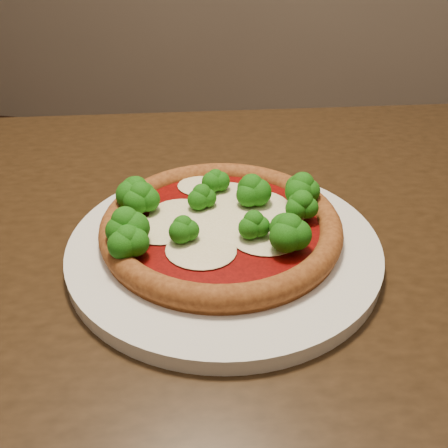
# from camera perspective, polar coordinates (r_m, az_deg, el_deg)

# --- Properties ---
(dining_table) EXTENTS (1.43, 1.05, 0.75)m
(dining_table) POSITION_cam_1_polar(r_m,az_deg,el_deg) (0.70, -3.42, -6.08)
(dining_table) COLOR black
(dining_table) RESTS_ON floor
(plate) EXTENTS (0.35, 0.35, 0.02)m
(plate) POSITION_cam_1_polar(r_m,az_deg,el_deg) (0.57, 0.00, -2.57)
(plate) COLOR silver
(plate) RESTS_ON dining_table
(pizza) EXTENTS (0.28, 0.28, 0.06)m
(pizza) POSITION_cam_1_polar(r_m,az_deg,el_deg) (0.57, -0.55, 0.37)
(pizza) COLOR brown
(pizza) RESTS_ON plate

